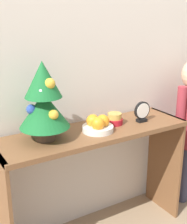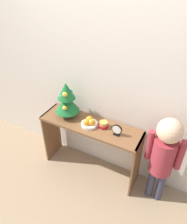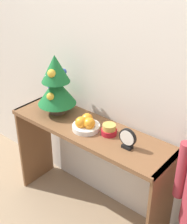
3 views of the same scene
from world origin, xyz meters
TOP-DOWN VIEW (x-y plane):
  - ground_plane at (0.00, 0.00)m, footprint 12.00×12.00m
  - back_wall at (0.00, 0.41)m, footprint 7.00×0.05m
  - console_table at (0.00, 0.18)m, footprint 1.22×0.37m
  - mini_tree at (-0.32, 0.20)m, footprint 0.28×0.28m
  - fruit_bowl at (-0.00, 0.16)m, footprint 0.19×0.19m
  - singing_bowl at (0.16, 0.21)m, footprint 0.11×0.11m
  - desk_clock at (0.34, 0.15)m, footprint 0.12×0.04m

SIDE VIEW (x-z plane):
  - ground_plane at x=0.00m, z-range 0.00..0.00m
  - console_table at x=0.00m, z-range 0.21..0.97m
  - singing_bowl at x=0.16m, z-range 0.76..0.83m
  - fruit_bowl at x=0.00m, z-range 0.75..0.85m
  - desk_clock at x=0.34m, z-range 0.76..0.90m
  - mini_tree at x=-0.32m, z-range 0.77..1.21m
  - back_wall at x=0.00m, z-range 0.00..2.50m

